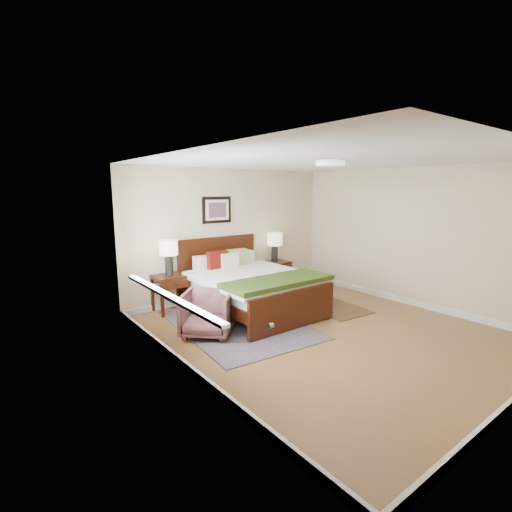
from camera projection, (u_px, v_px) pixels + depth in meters
name	position (u px, v px, depth m)	size (l,w,h in m)	color
floor	(325.00, 331.00, 5.58)	(5.00, 5.00, 0.00)	brown
back_wall	(232.00, 233.00, 7.32)	(4.50, 0.04, 2.50)	beige
left_wall	(187.00, 269.00, 4.02)	(0.04, 5.00, 2.50)	beige
right_wall	(412.00, 237.00, 6.71)	(0.04, 5.00, 2.50)	beige
ceiling	(331.00, 160.00, 5.15)	(4.50, 5.00, 0.02)	white
window	(165.00, 249.00, 4.58)	(0.11, 2.72, 1.32)	silver
door	(301.00, 332.00, 2.69)	(0.06, 1.00, 2.18)	silver
ceil_fixture	(330.00, 163.00, 5.15)	(0.44, 0.44, 0.08)	white
bed	(250.00, 281.00, 6.39)	(1.81, 2.20, 1.19)	#371408
wall_art	(217.00, 210.00, 7.00)	(0.62, 0.05, 0.50)	black
nightstand_left	(170.00, 282.00, 6.39)	(0.54, 0.49, 0.65)	#371408
nightstand_right	(275.00, 273.00, 7.84)	(0.61, 0.45, 0.60)	#371408
lamp_left	(169.00, 251.00, 6.31)	(0.31, 0.31, 0.61)	black
lamp_right	(275.00, 242.00, 7.73)	(0.31, 0.31, 0.61)	black
armchair	(207.00, 314.00, 5.37)	(0.69, 0.71, 0.65)	brown
rug_persian	(239.00, 324.00, 5.84)	(1.76, 2.48, 0.01)	#0D1941
rug_navy	(333.00, 307.00, 6.69)	(0.83, 1.24, 0.01)	black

